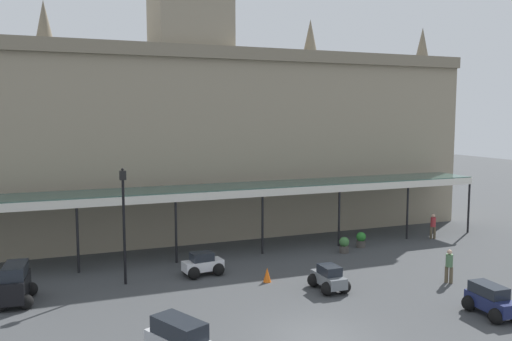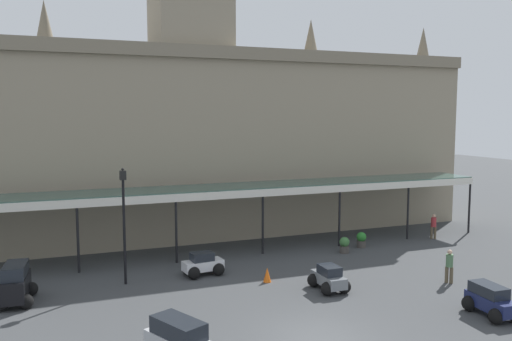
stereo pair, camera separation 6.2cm
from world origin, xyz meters
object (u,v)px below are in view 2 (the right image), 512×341
Objects in this scene: pedestrian_beside_cars at (449,265)px; traffic_cone at (267,275)px; victorian_lamppost at (124,214)px; planter_by_canopy at (361,240)px; car_white_sedan at (203,265)px; planter_forecourt_centre at (344,245)px; car_black_van at (16,285)px; pedestrian_crossing_forecourt at (434,225)px; car_grey_sedan at (329,280)px; car_navy_estate at (491,302)px.

traffic_cone is (-8.25, 3.40, -0.55)m from pedestrian_beside_cars.
victorian_lamppost is 5.94× the size of planter_by_canopy.
car_white_sedan is 9.17m from planter_forecourt_centre.
traffic_cone is (6.57, -2.23, -3.12)m from victorian_lamppost.
planter_by_canopy is at bearing 24.67° from planter_forecourt_centre.
pedestrian_beside_cars is 7.62m from planter_by_canopy.
traffic_cone is at bearing -40.32° from car_white_sedan.
planter_by_canopy is at bearing 7.66° from victorian_lamppost.
car_black_van is 5.59m from victorian_lamppost.
car_black_van is 25.39m from pedestrian_crossing_forecourt.
car_white_sedan is at bearing -172.54° from pedestrian_crossing_forecourt.
planter_forecourt_centre is at bearing 6.97° from car_black_van.
car_white_sedan is (8.72, 0.99, -0.30)m from car_black_van.
car_white_sedan is at bearing 137.93° from car_grey_sedan.
car_grey_sedan reaches higher than planter_by_canopy.
car_navy_estate reaches higher than planter_by_canopy.
pedestrian_beside_cars is at bearing -27.41° from car_white_sedan.
planter_forecourt_centre is (-1.82, 6.84, -0.42)m from pedestrian_beside_cars.
car_white_sedan is 1.28× the size of pedestrian_beside_cars.
planter_forecourt_centre is at bearing 28.11° from traffic_cone.
planter_by_canopy is at bearing 8.59° from car_black_van.
victorian_lamppost is 15.10m from planter_by_canopy.
car_grey_sedan is 6.60m from car_white_sedan.
planter_by_canopy is at bearing 84.02° from car_navy_estate.
car_black_van is at bearing -173.49° from car_white_sedan.
traffic_cone is at bearing -162.30° from pedestrian_crossing_forecourt.
pedestrian_crossing_forecourt reaches higher than traffic_cone.
victorian_lamppost is at bearing -174.69° from planter_forecourt_centre.
car_navy_estate is (18.26, -8.66, -0.24)m from car_black_van.
victorian_lamppost is at bearing 11.41° from car_black_van.
car_navy_estate is at bearing -48.44° from car_grey_sedan.
pedestrian_crossing_forecourt is 2.30× the size of traffic_cone.
victorian_lamppost reaches higher than car_white_sedan.
car_grey_sedan is 0.36× the size of victorian_lamppost.
traffic_cone is 0.75× the size of planter_by_canopy.
victorian_lamppost is at bearing -172.34° from planter_by_canopy.
pedestrian_crossing_forecourt is 20.67m from victorian_lamppost.
car_white_sedan is 2.95× the size of traffic_cone.
car_white_sedan is at bearing -169.73° from planter_by_canopy.
car_navy_estate is 2.39× the size of planter_forecourt_centre.
car_white_sedan reaches higher than traffic_cone.
victorian_lamppost reaches higher than car_grey_sedan.
car_grey_sedan is (13.62, -3.43, -0.30)m from car_black_van.
victorian_lamppost is at bearing 159.19° from pedestrian_beside_cars.
pedestrian_beside_cars reaches higher than car_navy_estate.
planter_forecourt_centre is at bearing 7.41° from car_white_sedan.
car_grey_sedan is at bearing -14.14° from car_black_van.
pedestrian_crossing_forecourt reaches higher than car_white_sedan.
car_navy_estate is 2.39× the size of planter_by_canopy.
planter_by_canopy is (5.86, 6.37, -0.01)m from car_grey_sedan.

